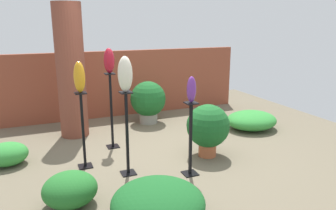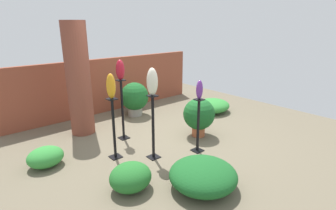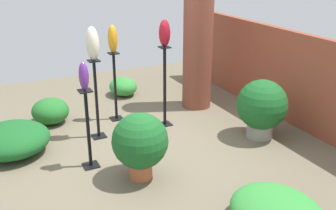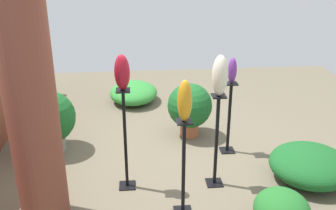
# 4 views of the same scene
# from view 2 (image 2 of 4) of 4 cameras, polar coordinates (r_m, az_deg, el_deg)

# --- Properties ---
(ground_plane) EXTENTS (8.00, 8.00, 0.00)m
(ground_plane) POSITION_cam_2_polar(r_m,az_deg,el_deg) (5.61, 0.15, -7.43)
(ground_plane) COLOR #6B604C
(brick_wall_back) EXTENTS (5.60, 0.12, 1.46)m
(brick_wall_back) POSITION_cam_2_polar(r_m,az_deg,el_deg) (7.40, -12.99, 4.25)
(brick_wall_back) COLOR brown
(brick_wall_back) RESTS_ON ground
(brick_pillar) EXTENTS (0.51, 0.51, 2.42)m
(brick_pillar) POSITION_cam_2_polar(r_m,az_deg,el_deg) (5.91, -18.91, 5.25)
(brick_pillar) COLOR brown
(brick_pillar) RESTS_ON ground
(pedestal_ruby) EXTENTS (0.20, 0.20, 1.27)m
(pedestal_ruby) POSITION_cam_2_polar(r_m,az_deg,el_deg) (5.53, -9.87, -1.59)
(pedestal_ruby) COLOR black
(pedestal_ruby) RESTS_ON ground
(pedestal_amber) EXTENTS (0.20, 0.20, 1.12)m
(pedestal_amber) POSITION_cam_2_polar(r_m,az_deg,el_deg) (4.79, -11.67, -5.66)
(pedestal_amber) COLOR black
(pedestal_amber) RESTS_ON ground
(pedestal_violet) EXTENTS (0.20, 0.20, 1.04)m
(pedestal_violet) POSITION_cam_2_polar(r_m,az_deg,el_deg) (4.97, 6.56, -5.00)
(pedestal_violet) COLOR black
(pedestal_violet) RESTS_ON ground
(pedestal_ivory) EXTENTS (0.20, 0.20, 1.18)m
(pedestal_ivory) POSITION_cam_2_polar(r_m,az_deg,el_deg) (4.68, -3.26, -5.48)
(pedestal_ivory) COLOR black
(pedestal_ivory) RESTS_ON ground
(art_vase_ruby) EXTENTS (0.17, 0.17, 0.41)m
(art_vase_ruby) POSITION_cam_2_polar(r_m,az_deg,el_deg) (5.31, -10.36, 7.54)
(art_vase_ruby) COLOR maroon
(art_vase_ruby) RESTS_ON pedestal_ruby
(art_vase_amber) EXTENTS (0.16, 0.15, 0.44)m
(art_vase_amber) POSITION_cam_2_polar(r_m,az_deg,el_deg) (4.53, -12.31, 4.03)
(art_vase_amber) COLOR orange
(art_vase_amber) RESTS_ON pedestal_amber
(art_vase_violet) EXTENTS (0.13, 0.12, 0.35)m
(art_vase_violet) POSITION_cam_2_polar(r_m,az_deg,el_deg) (4.74, 6.87, 3.33)
(art_vase_violet) COLOR #6B2D8C
(art_vase_violet) RESTS_ON pedestal_violet
(art_vase_ivory) EXTENTS (0.20, 0.18, 0.47)m
(art_vase_ivory) POSITION_cam_2_polar(r_m,az_deg,el_deg) (4.42, -3.45, 5.07)
(art_vase_ivory) COLOR beige
(art_vase_ivory) RESTS_ON pedestal_ivory
(potted_plant_back_center) EXTENTS (0.68, 0.68, 0.84)m
(potted_plant_back_center) POSITION_cam_2_polar(r_m,az_deg,el_deg) (5.65, 6.76, -2.14)
(potted_plant_back_center) COLOR #B25B38
(potted_plant_back_center) RESTS_ON ground
(potted_plant_mid_right) EXTENTS (0.74, 0.74, 0.88)m
(potted_plant_mid_right) POSITION_cam_2_polar(r_m,az_deg,el_deg) (6.95, -7.29, 1.64)
(potted_plant_mid_right) COLOR gray
(potted_plant_mid_right) RESTS_ON ground
(foliage_bed_east) EXTENTS (0.63, 0.59, 0.41)m
(foliage_bed_east) POSITION_cam_2_polar(r_m,az_deg,el_deg) (4.02, -8.15, -15.24)
(foliage_bed_east) COLOR #236B28
(foliage_bed_east) RESTS_ON ground
(foliage_bed_west) EXTENTS (1.02, 0.88, 0.36)m
(foliage_bed_west) POSITION_cam_2_polar(r_m,az_deg,el_deg) (7.33, 9.60, -0.15)
(foliage_bed_west) COLOR #338C38
(foliage_bed_west) RESTS_ON ground
(foliage_bed_center) EXTENTS (1.02, 1.01, 0.42)m
(foliage_bed_center) POSITION_cam_2_polar(r_m,az_deg,el_deg) (4.04, 7.63, -14.89)
(foliage_bed_center) COLOR #195923
(foliage_bed_center) RESTS_ON ground
(foliage_bed_rear) EXTENTS (0.60, 0.52, 0.34)m
(foliage_bed_rear) POSITION_cam_2_polar(r_m,az_deg,el_deg) (5.02, -25.11, -10.21)
(foliage_bed_rear) COLOR #338C38
(foliage_bed_rear) RESTS_ON ground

